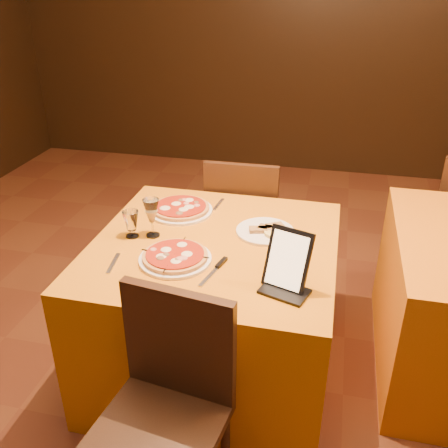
% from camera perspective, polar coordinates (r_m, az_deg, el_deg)
% --- Properties ---
extents(wall_back, '(6.00, 0.01, 2.80)m').
position_cam_1_polar(wall_back, '(4.96, 11.42, 21.44)').
color(wall_back, black).
rests_on(wall_back, floor).
extents(main_table, '(1.10, 1.10, 0.75)m').
position_cam_1_polar(main_table, '(2.48, -1.03, -9.66)').
color(main_table, '#C6730C').
rests_on(main_table, floor).
extents(chair_main_near, '(0.48, 0.48, 0.91)m').
position_cam_1_polar(chair_main_near, '(1.86, -7.60, -22.33)').
color(chair_main_near, black).
rests_on(chair_main_near, floor).
extents(chair_main_far, '(0.38, 0.38, 0.91)m').
position_cam_1_polar(chair_main_far, '(3.09, 2.50, 0.14)').
color(chair_main_far, black).
rests_on(chair_main_far, floor).
extents(pizza_near, '(0.31, 0.31, 0.03)m').
position_cam_1_polar(pizza_near, '(2.14, -5.60, -3.81)').
color(pizza_near, white).
rests_on(pizza_near, main_table).
extents(pizza_far, '(0.33, 0.33, 0.03)m').
position_cam_1_polar(pizza_far, '(2.56, -4.99, 1.71)').
color(pizza_far, white).
rests_on(pizza_far, main_table).
extents(cutlet_dish, '(0.28, 0.28, 0.03)m').
position_cam_1_polar(cutlet_dish, '(2.36, 4.72, -0.71)').
color(cutlet_dish, white).
rests_on(cutlet_dish, main_table).
extents(wine_glass, '(0.10, 0.10, 0.19)m').
position_cam_1_polar(wine_glass, '(2.31, -8.25, 0.73)').
color(wine_glass, tan).
rests_on(wine_glass, main_table).
extents(water_glass, '(0.08, 0.08, 0.13)m').
position_cam_1_polar(water_glass, '(2.33, -10.55, -0.02)').
color(water_glass, silver).
rests_on(water_glass, main_table).
extents(tablet, '(0.20, 0.15, 0.23)m').
position_cam_1_polar(tablet, '(1.93, 7.29, -4.05)').
color(tablet, black).
rests_on(tablet, main_table).
extents(knife, '(0.06, 0.20, 0.01)m').
position_cam_1_polar(knife, '(2.05, -1.39, -5.69)').
color(knife, '#B8B7BF').
rests_on(knife, main_table).
extents(fork_near, '(0.04, 0.16, 0.01)m').
position_cam_1_polar(fork_near, '(2.17, -12.53, -4.41)').
color(fork_near, silver).
rests_on(fork_near, main_table).
extents(fork_far, '(0.03, 0.15, 0.01)m').
position_cam_1_polar(fork_far, '(2.63, -0.64, 2.24)').
color(fork_far, '#A4A5AA').
rests_on(fork_far, main_table).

